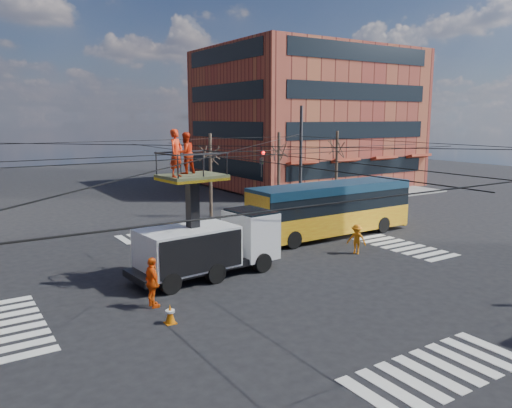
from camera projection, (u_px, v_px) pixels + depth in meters
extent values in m
plane|color=black|center=(252.00, 277.00, 22.53)|extent=(120.00, 120.00, 0.00)
cube|color=slate|center=(316.00, 187.00, 51.10)|extent=(18.00, 18.00, 0.12)
cube|color=maroon|center=(306.00, 118.00, 52.93)|extent=(20.00, 16.00, 14.00)
cube|color=black|center=(358.00, 167.00, 47.08)|extent=(17.00, 0.12, 1.58)
cube|color=black|center=(225.00, 166.00, 48.39)|extent=(0.12, 13.60, 1.58)
cube|color=black|center=(360.00, 130.00, 46.47)|extent=(17.00, 0.12, 1.57)
cube|color=black|center=(224.00, 130.00, 47.79)|extent=(0.12, 13.60, 1.57)
cube|color=black|center=(361.00, 92.00, 45.87)|extent=(17.00, 0.12, 1.57)
cube|color=black|center=(224.00, 92.00, 47.19)|extent=(0.12, 13.60, 1.57)
cube|color=black|center=(363.00, 52.00, 45.27)|extent=(17.00, 0.12, 1.57)
cube|color=black|center=(223.00, 54.00, 46.59)|extent=(0.12, 13.60, 1.57)
cylinder|color=#2D2D30|center=(301.00, 159.00, 38.17)|extent=(0.24, 0.24, 8.00)
cylinder|color=black|center=(151.00, 140.00, 31.50)|extent=(24.00, 0.03, 0.03)
cylinder|color=black|center=(433.00, 143.00, 27.93)|extent=(0.03, 24.00, 0.03)
cylinder|color=black|center=(252.00, 146.00, 21.52)|extent=(24.02, 24.02, 0.03)
cylinder|color=black|center=(252.00, 146.00, 21.52)|extent=(24.02, 24.02, 0.03)
cylinder|color=black|center=(267.00, 155.00, 20.57)|extent=(24.00, 0.03, 0.03)
cylinder|color=black|center=(237.00, 152.00, 22.56)|extent=(24.00, 0.03, 0.03)
cylinder|color=black|center=(227.00, 157.00, 20.95)|extent=(0.03, 24.00, 0.03)
cylinder|color=black|center=(274.00, 154.00, 22.22)|extent=(0.03, 24.00, 0.03)
imported|color=black|center=(262.00, 158.00, 25.47)|extent=(0.16, 0.20, 1.00)
imported|color=black|center=(173.00, 153.00, 24.96)|extent=(0.26, 1.24, 0.50)
cylinder|color=#382B21|center=(211.00, 175.00, 35.87)|extent=(0.24, 0.24, 6.00)
cylinder|color=#382B21|center=(279.00, 171.00, 39.06)|extent=(0.24, 0.24, 6.00)
cylinder|color=#382B21|center=(336.00, 167.00, 42.25)|extent=(0.24, 0.24, 6.00)
cube|color=black|center=(205.00, 264.00, 22.71)|extent=(7.17, 2.81, 0.30)
cube|color=white|center=(251.00, 234.00, 24.10)|extent=(2.01, 2.55, 2.20)
cube|color=black|center=(251.00, 218.00, 23.97)|extent=(1.80, 2.43, 0.80)
cube|color=white|center=(188.00, 248.00, 22.01)|extent=(4.41, 2.86, 1.80)
cylinder|color=black|center=(262.00, 262.00, 23.28)|extent=(0.93, 0.43, 0.90)
cylinder|color=black|center=(234.00, 252.00, 25.07)|extent=(0.93, 0.43, 0.90)
cylinder|color=black|center=(216.00, 273.00, 21.71)|extent=(0.93, 0.43, 0.90)
cylinder|color=black|center=(189.00, 261.00, 23.50)|extent=(0.93, 0.43, 0.90)
cylinder|color=black|center=(170.00, 283.00, 20.38)|extent=(0.93, 0.43, 0.90)
cylinder|color=black|center=(146.00, 270.00, 22.17)|extent=(0.93, 0.43, 0.90)
cube|color=black|center=(193.00, 212.00, 21.92)|extent=(0.49, 0.49, 3.22)
cube|color=#465030|center=(192.00, 176.00, 21.64)|extent=(2.78, 2.32, 0.12)
cube|color=yellow|center=(192.00, 179.00, 21.66)|extent=(2.78, 2.32, 0.12)
imported|color=red|center=(176.00, 153.00, 20.59)|extent=(0.86, 0.80, 1.98)
imported|color=red|center=(185.00, 153.00, 21.82)|extent=(1.00, 0.84, 1.82)
cube|color=#C57012|center=(331.00, 220.00, 30.35)|extent=(10.89, 2.74, 1.30)
cube|color=black|center=(332.00, 201.00, 30.14)|extent=(10.89, 2.69, 1.10)
cube|color=#0E293E|center=(332.00, 188.00, 30.01)|extent=(10.89, 2.74, 0.50)
cube|color=#C57012|center=(258.00, 220.00, 27.35)|extent=(0.28, 2.47, 2.80)
cube|color=#C57012|center=(392.00, 202.00, 33.13)|extent=(0.28, 2.47, 2.80)
cube|color=black|center=(258.00, 240.00, 27.52)|extent=(0.18, 2.60, 0.30)
cube|color=gold|center=(260.00, 197.00, 27.19)|extent=(0.12, 1.60, 0.35)
cylinder|color=black|center=(293.00, 240.00, 27.39)|extent=(1.00, 0.31, 1.00)
cylinder|color=black|center=(269.00, 232.00, 29.33)|extent=(1.00, 0.31, 1.00)
cylinder|color=black|center=(383.00, 225.00, 31.22)|extent=(1.00, 0.31, 1.00)
cylinder|color=black|center=(356.00, 218.00, 33.16)|extent=(1.00, 0.31, 1.00)
cone|color=orange|center=(170.00, 314.00, 17.45)|extent=(0.36, 0.36, 0.70)
imported|color=#FF6410|center=(152.00, 282.00, 18.84)|extent=(0.49, 1.15, 1.95)
imported|color=orange|center=(357.00, 239.00, 26.29)|extent=(1.03, 1.18, 1.59)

